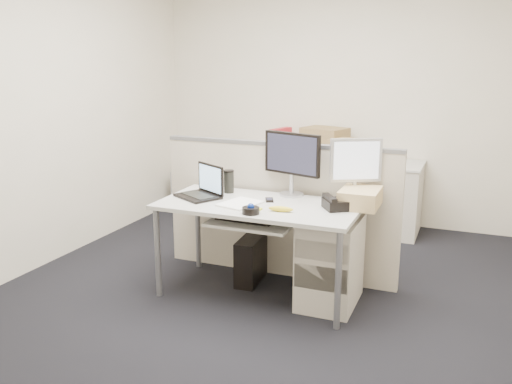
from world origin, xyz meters
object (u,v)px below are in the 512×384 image
at_px(desk, 259,212).
at_px(laptop, 197,182).
at_px(monitor_main, 292,164).
at_px(desk_phone, 340,204).

distance_m(desk, laptop, 0.54).
bearing_deg(desk, monitor_main, 64.89).
height_order(monitor_main, desk_phone, monitor_main).
bearing_deg(desk_phone, monitor_main, 117.66).
bearing_deg(laptop, desk_phone, 34.56).
bearing_deg(laptop, desk, 31.66).
bearing_deg(monitor_main, desk_phone, -10.59).
relative_size(monitor_main, desk_phone, 2.24).
xyz_separation_m(desk, laptop, (-0.51, -0.02, 0.19)).
distance_m(desk, monitor_main, 0.47).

